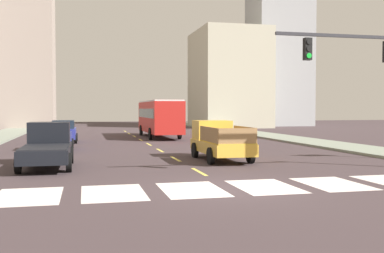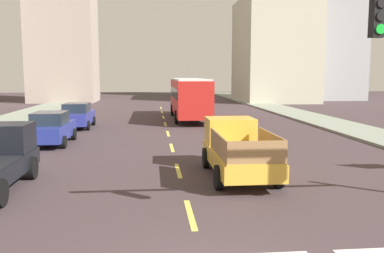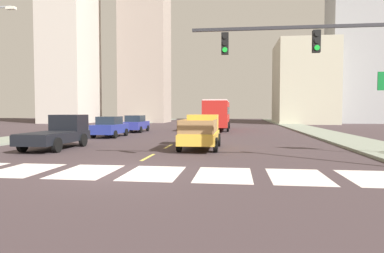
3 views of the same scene
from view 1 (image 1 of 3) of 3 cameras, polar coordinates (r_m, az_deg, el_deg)
The scene contains 23 objects.
ground_plane at distance 15.17m, azimuth 4.61°, elevation -7.61°, with size 160.00×160.00×0.00m, color #3E3134.
sidewalk_right at distance 36.44m, azimuth 14.31°, elevation -1.81°, with size 3.58×110.00×0.15m, color gray.
crosswalk_stripe_1 at distance 14.55m, azimuth -19.66°, elevation -8.14°, with size 1.91×2.95×0.01m, color silver.
crosswalk_stripe_2 at distance 14.48m, azimuth -9.73°, elevation -8.09°, with size 1.91×2.95×0.01m, color silver.
crosswalk_stripe_3 at distance 14.84m, azimuth -0.01°, elevation -7.81°, with size 1.91×2.95×0.01m, color silver.
crosswalk_stripe_4 at distance 15.59m, azimuth 9.00°, elevation -7.35°, with size 1.91×2.95×0.01m, color silver.
crosswalk_stripe_5 at distance 16.68m, azimuth 16.99°, elevation -6.79°, with size 1.91×2.95×0.01m, color silver.
lane_dash_0 at distance 18.97m, azimuth 0.89°, elevation -5.62°, with size 0.16×2.40×0.01m, color #DAC74D.
lane_dash_1 at distance 23.81m, azimuth -2.06°, elevation -4.02°, with size 0.16×2.40×0.01m, color #DAC74D.
lane_dash_2 at distance 28.71m, azimuth -3.99°, elevation -2.96°, with size 0.16×2.40×0.01m, color #DAC74D.
lane_dash_3 at distance 33.64m, azimuth -5.36°, elevation -2.21°, with size 0.16×2.40×0.01m, color #DAC74D.
lane_dash_4 at distance 38.58m, azimuth -6.38°, elevation -1.65°, with size 0.16×2.40×0.01m, color #DAC74D.
lane_dash_5 at distance 43.54m, azimuth -7.16°, elevation -1.21°, with size 0.16×2.40×0.01m, color #DAC74D.
lane_dash_6 at distance 48.51m, azimuth -7.79°, elevation -0.87°, with size 0.16×2.40×0.01m, color #DAC74D.
lane_dash_7 at distance 53.48m, azimuth -8.30°, elevation -0.59°, with size 0.16×2.40×0.01m, color #DAC74D.
pickup_stakebed at distance 23.52m, azimuth 3.32°, elevation -1.82°, with size 2.18×5.20×1.96m.
pickup_dark at distance 21.52m, azimuth -17.46°, elevation -2.33°, with size 2.18×5.20×1.96m.
city_bus at distance 41.75m, azimuth -4.07°, elevation 1.33°, with size 2.72×10.80×3.32m.
sedan_near_left at distance 29.98m, azimuth -16.45°, elevation -1.18°, with size 2.02×4.40×1.72m.
sedan_near_right at distance 36.71m, azimuth -15.59°, elevation -0.57°, with size 2.02×4.40×1.72m.
block_mid_left at distance 66.61m, azimuth -20.46°, elevation 12.87°, with size 8.40×7.22×30.14m, color gray.
block_mid_right at distance 66.01m, azimuth 4.54°, elevation 5.87°, with size 9.27×11.80×13.62m, color #B3AE96.
block_low_left at distance 73.31m, azimuth 10.76°, elevation 11.70°, with size 8.62×7.15×29.45m, color #949598.
Camera 1 is at (-4.59, -14.22, 2.58)m, focal length 43.08 mm.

